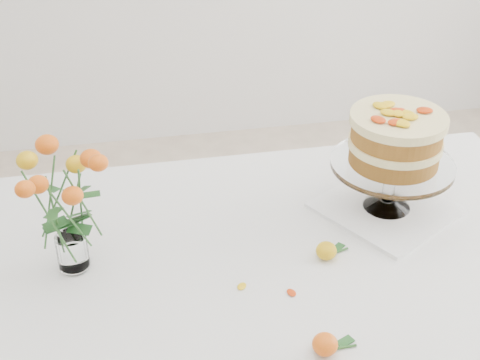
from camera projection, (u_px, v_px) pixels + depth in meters
name	position (u px, v px, depth m)	size (l,w,h in m)	color
table	(283.00, 279.00, 1.59)	(1.43, 0.93, 0.76)	tan
napkin	(386.00, 208.00, 1.69)	(0.29, 0.29, 0.01)	white
cake_stand	(395.00, 144.00, 1.59)	(0.30, 0.30, 0.27)	white
rose_vase	(62.00, 192.00, 1.39)	(0.29, 0.29, 0.35)	white
loose_rose_near	(326.00, 251.00, 1.51)	(0.08, 0.05, 0.04)	gold
loose_rose_far	(325.00, 344.00, 1.27)	(0.09, 0.05, 0.04)	#D3590A
stray_petal_a	(242.00, 286.00, 1.44)	(0.03, 0.02, 0.00)	yellow
stray_petal_b	(291.00, 293.00, 1.42)	(0.03, 0.02, 0.00)	yellow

